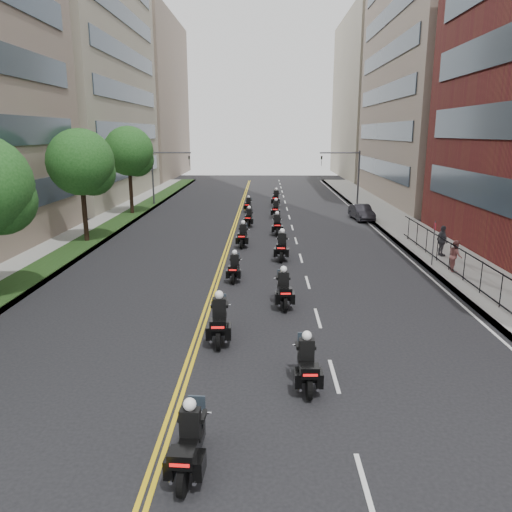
% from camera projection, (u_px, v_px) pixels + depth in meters
% --- Properties ---
extents(ground, '(160.00, 160.00, 0.00)m').
position_uv_depth(ground, '(216.00, 484.00, 10.76)').
color(ground, black).
rests_on(ground, ground).
extents(sidewalk_right, '(4.00, 90.00, 0.15)m').
position_uv_depth(sidewalk_right, '(422.00, 240.00, 34.78)').
color(sidewalk_right, gray).
rests_on(sidewalk_right, ground).
extents(sidewalk_left, '(4.00, 90.00, 0.15)m').
position_uv_depth(sidewalk_left, '(81.00, 239.00, 35.21)').
color(sidewalk_left, gray).
rests_on(sidewalk_left, ground).
extents(grass_strip, '(2.00, 90.00, 0.04)m').
position_uv_depth(grass_strip, '(92.00, 238.00, 35.18)').
color(grass_strip, '#1C3212').
rests_on(grass_strip, sidewalk_left).
extents(building_right_tan, '(15.11, 28.00, 30.00)m').
position_uv_depth(building_right_tan, '(457.00, 59.00, 53.34)').
color(building_right_tan, gray).
rests_on(building_right_tan, ground).
extents(building_right_far, '(15.00, 28.00, 26.00)m').
position_uv_depth(building_right_far, '(389.00, 98.00, 82.93)').
color(building_right_far, gray).
rests_on(building_right_far, ground).
extents(building_left_mid, '(16.11, 28.00, 34.00)m').
position_uv_depth(building_left_mid, '(52.00, 40.00, 53.63)').
color(building_left_mid, gray).
rests_on(building_left_mid, ground).
extents(building_left_far, '(16.00, 28.00, 26.00)m').
position_uv_depth(building_left_far, '(129.00, 98.00, 83.71)').
color(building_left_far, gray).
rests_on(building_left_far, ground).
extents(iron_fence, '(0.05, 28.00, 1.50)m').
position_uv_depth(iron_fence, '(491.00, 284.00, 21.99)').
color(iron_fence, black).
rests_on(iron_fence, sidewalk_right).
extents(street_trees, '(4.40, 38.40, 7.98)m').
position_uv_depth(street_trees, '(49.00, 174.00, 27.77)').
color(street_trees, black).
rests_on(street_trees, ground).
extents(traffic_signal_right, '(4.09, 0.20, 5.60)m').
position_uv_depth(traffic_signal_right, '(349.00, 170.00, 50.45)').
color(traffic_signal_right, '#3F3F44').
rests_on(traffic_signal_right, ground).
extents(traffic_signal_left, '(4.09, 0.20, 5.60)m').
position_uv_depth(traffic_signal_left, '(162.00, 170.00, 50.79)').
color(traffic_signal_left, '#3F3F44').
rests_on(traffic_signal_left, ground).
extents(motorcycle_0, '(0.59, 2.35, 1.73)m').
position_uv_depth(motorcycle_0, '(190.00, 444.00, 11.01)').
color(motorcycle_0, black).
rests_on(motorcycle_0, ground).
extents(motorcycle_1, '(0.54, 2.33, 1.72)m').
position_uv_depth(motorcycle_1, '(307.00, 366.00, 14.74)').
color(motorcycle_1, black).
rests_on(motorcycle_1, ground).
extents(motorcycle_2, '(0.59, 2.53, 1.86)m').
position_uv_depth(motorcycle_2, '(219.00, 322.00, 18.01)').
color(motorcycle_2, black).
rests_on(motorcycle_2, ground).
extents(motorcycle_3, '(0.59, 2.41, 1.78)m').
position_uv_depth(motorcycle_3, '(284.00, 291.00, 21.65)').
color(motorcycle_3, black).
rests_on(motorcycle_3, ground).
extents(motorcycle_4, '(0.50, 2.14, 1.58)m').
position_uv_depth(motorcycle_4, '(234.00, 269.00, 25.46)').
color(motorcycle_4, black).
rests_on(motorcycle_4, ground).
extents(motorcycle_5, '(0.67, 2.53, 1.86)m').
position_uv_depth(motorcycle_5, '(282.00, 247.00, 29.64)').
color(motorcycle_5, black).
rests_on(motorcycle_5, ground).
extents(motorcycle_6, '(0.59, 2.36, 1.74)m').
position_uv_depth(motorcycle_6, '(243.00, 236.00, 33.04)').
color(motorcycle_6, black).
rests_on(motorcycle_6, ground).
extents(motorcycle_7, '(0.54, 2.36, 1.75)m').
position_uv_depth(motorcycle_7, '(277.00, 225.00, 36.91)').
color(motorcycle_7, black).
rests_on(motorcycle_7, ground).
extents(motorcycle_8, '(0.58, 2.23, 1.65)m').
position_uv_depth(motorcycle_8, '(249.00, 218.00, 40.23)').
color(motorcycle_8, black).
rests_on(motorcycle_8, ground).
extents(motorcycle_9, '(0.62, 2.34, 1.73)m').
position_uv_depth(motorcycle_9, '(276.00, 210.00, 44.39)').
color(motorcycle_9, black).
rests_on(motorcycle_9, ground).
extents(motorcycle_10, '(0.62, 2.09, 1.54)m').
position_uv_depth(motorcycle_10, '(248.00, 205.00, 47.66)').
color(motorcycle_10, black).
rests_on(motorcycle_10, ground).
extents(motorcycle_11, '(0.71, 2.52, 1.86)m').
position_uv_depth(motorcycle_11, '(276.00, 199.00, 51.39)').
color(motorcycle_11, black).
rests_on(motorcycle_11, ground).
extents(parked_sedan, '(1.77, 4.10, 1.31)m').
position_uv_depth(parked_sedan, '(362.00, 212.00, 43.21)').
color(parked_sedan, black).
rests_on(parked_sedan, ground).
extents(pedestrian_b, '(0.72, 0.88, 1.68)m').
position_uv_depth(pedestrian_b, '(455.00, 256.00, 26.61)').
color(pedestrian_b, '#955451').
rests_on(pedestrian_b, sidewalk_right).
extents(pedestrian_c, '(0.63, 1.15, 1.85)m').
position_uv_depth(pedestrian_c, '(442.00, 241.00, 29.83)').
color(pedestrian_c, '#3B3A41').
rests_on(pedestrian_c, sidewalk_right).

